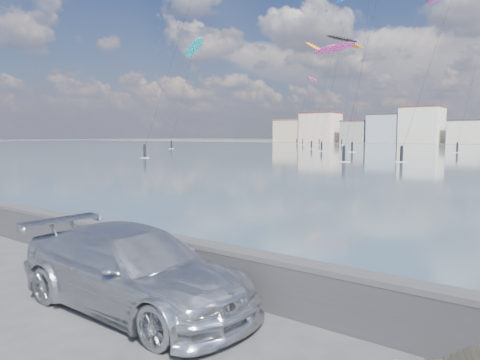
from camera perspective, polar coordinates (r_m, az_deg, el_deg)
name	(u,v)px	position (r m, az deg, el deg)	size (l,w,h in m)	color
ground	(54,318)	(9.17, -21.69, -15.37)	(700.00, 700.00, 0.00)	#333335
seawall	(168,255)	(10.52, -8.81, -9.02)	(400.00, 0.36, 1.08)	#28282B
car_silver	(134,269)	(8.96, -12.84, -10.57)	(2.09, 5.15, 1.49)	silver
kitesurfer_0	(342,40)	(167.20, 12.29, 16.38)	(10.27, 12.60, 37.13)	black
kitesurfer_3	(354,47)	(173.56, 13.68, 15.49)	(9.61, 15.95, 36.64)	orange
kitesurfer_6	(315,48)	(184.77, 9.07, 15.58)	(9.25, 10.45, 39.18)	orange
kitesurfer_13	(334,49)	(116.85, 11.38, 15.36)	(10.43, 8.80, 25.52)	#E5338C
kitesurfer_16	(312,81)	(168.01, 8.82, 11.85)	(3.73, 12.54, 23.44)	#E5338C
kitesurfer_18	(193,49)	(117.35, -5.70, 15.58)	(9.05, 8.90, 26.62)	#19BFBF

